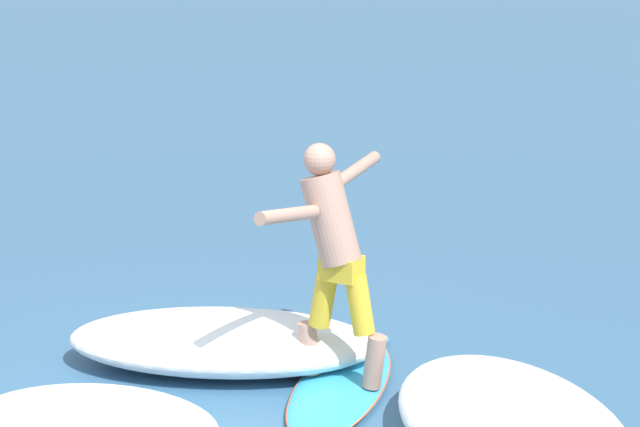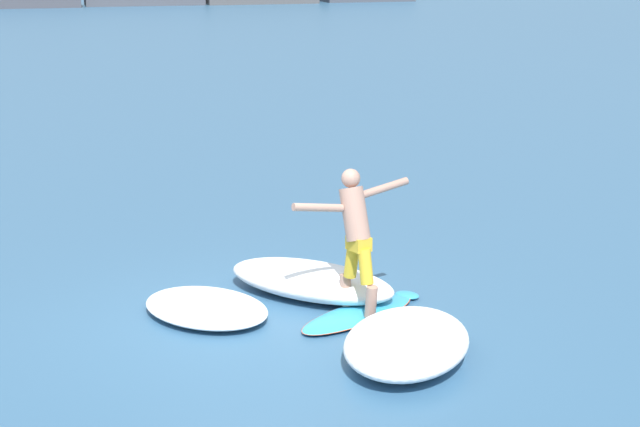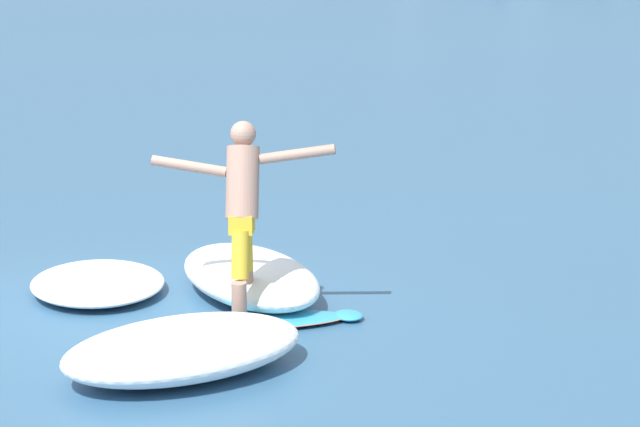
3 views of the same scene
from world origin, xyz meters
name	(u,v)px [view 2 (image 2 of 3)]	position (x,y,z in m)	size (l,w,h in m)	color
ground_plane	(247,324)	(0.00, 0.00, 0.00)	(200.00, 200.00, 0.00)	#366286
surfboard	(360,313)	(1.31, -0.19, 0.04)	(1.94, 1.40, 0.21)	#36A0C8
surfer	(355,229)	(1.27, -0.14, 1.04)	(1.54, 0.72, 1.66)	tan
wave_foam_at_tail	(206,307)	(-0.37, 0.44, 0.09)	(1.82, 2.06, 0.19)	white
wave_foam_at_nose	(407,342)	(1.29, -1.58, 0.19)	(2.19, 2.40, 0.38)	white
wave_foam_beside	(311,280)	(1.02, 0.72, 0.19)	(2.24, 2.46, 0.38)	white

